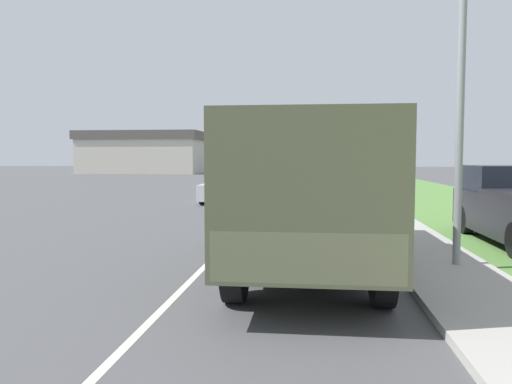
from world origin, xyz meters
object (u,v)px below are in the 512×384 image
object	(u,v)px
car_nearest_ahead	(225,187)
car_third_ahead	(274,172)
car_second_ahead	(255,179)
car_fourth_ahead	(309,169)
lamp_post	(449,56)
car_farthest_ahead	(287,168)
military_truck	(309,186)

from	to	relation	value
car_nearest_ahead	car_third_ahead	world-z (taller)	car_nearest_ahead
car_second_ahead	car_fourth_ahead	xyz separation A→B (m)	(3.14, 31.27, -0.00)
car_fourth_ahead	lamp_post	world-z (taller)	lamp_post
car_fourth_ahead	car_nearest_ahead	bearing A→B (deg)	-95.35
car_second_ahead	car_nearest_ahead	bearing A→B (deg)	-93.82
lamp_post	car_farthest_ahead	bearing A→B (deg)	95.44
car_second_ahead	lamp_post	size ratio (longest dim) A/B	0.70
lamp_post	car_fourth_ahead	bearing A→B (deg)	93.15
military_truck	lamp_post	size ratio (longest dim) A/B	1.22
car_third_ahead	lamp_post	world-z (taller)	lamp_post
car_nearest_ahead	car_second_ahead	distance (m)	8.01
lamp_post	car_second_ahead	bearing A→B (deg)	105.49
military_truck	car_fourth_ahead	bearing A→B (deg)	90.43
lamp_post	car_third_ahead	bearing A→B (deg)	99.23
car_second_ahead	car_third_ahead	distance (m)	15.79
military_truck	car_farthest_ahead	bearing A→B (deg)	93.30
military_truck	car_fourth_ahead	distance (m)	53.23
car_nearest_ahead	lamp_post	bearing A→B (deg)	-64.60
military_truck	car_nearest_ahead	xyz separation A→B (m)	(-4.08, 13.96, -0.84)
car_third_ahead	military_truck	bearing A→B (deg)	-84.54
car_third_ahead	car_farthest_ahead	distance (m)	29.45
car_second_ahead	car_third_ahead	size ratio (longest dim) A/B	0.96
car_third_ahead	lamp_post	distance (m)	38.32
car_third_ahead	lamp_post	xyz separation A→B (m)	(6.13, -37.69, 3.23)
car_third_ahead	car_nearest_ahead	bearing A→B (deg)	-91.14
car_second_ahead	car_fourth_ahead	bearing A→B (deg)	84.26
car_nearest_ahead	car_second_ahead	world-z (taller)	car_second_ahead
military_truck	car_farthest_ahead	distance (m)	67.31
military_truck	car_nearest_ahead	distance (m)	14.57
car_farthest_ahead	lamp_post	world-z (taller)	lamp_post
car_fourth_ahead	car_farthest_ahead	world-z (taller)	car_fourth_ahead
car_nearest_ahead	lamp_post	distance (m)	15.72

